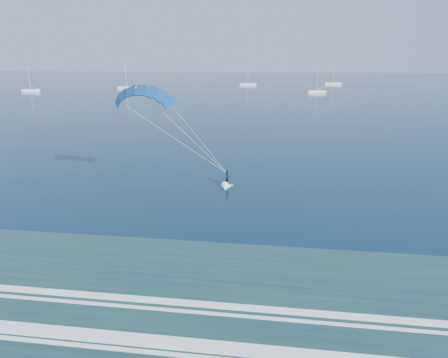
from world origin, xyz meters
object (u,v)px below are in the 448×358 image
kitesurfer_rig (185,134)px  sailboat_4 (333,84)px  sailboat_2 (248,84)px  sailboat_3 (317,92)px  sailboat_1 (127,87)px  sailboat_0 (31,90)px

kitesurfer_rig → sailboat_4: bearing=78.5°
sailboat_2 → sailboat_3: sailboat_2 is taller
sailboat_1 → sailboat_2: sailboat_1 is taller
sailboat_1 → sailboat_3: 99.16m
sailboat_0 → sailboat_3: size_ratio=1.05×
sailboat_0 → sailboat_4: (152.21, 73.06, 0.01)m
sailboat_2 → sailboat_3: size_ratio=1.16×
sailboat_0 → sailboat_1: size_ratio=0.87×
kitesurfer_rig → sailboat_1: 176.86m
sailboat_4 → sailboat_0: bearing=-154.4°
sailboat_4 → sailboat_3: bearing=-103.4°
sailboat_0 → sailboat_4: sailboat_4 is taller
kitesurfer_rig → sailboat_4: (43.01, 210.52, -6.61)m
sailboat_2 → sailboat_3: bearing=-53.0°
sailboat_2 → sailboat_3: (36.17, -48.01, -0.01)m
kitesurfer_rig → sailboat_4: kitesurfer_rig is taller
sailboat_0 → kitesurfer_rig: bearing=-51.5°
kitesurfer_rig → sailboat_0: bearing=128.5°
sailboat_1 → sailboat_3: (98.20, -13.83, -0.01)m
kitesurfer_rig → sailboat_2: (-7.92, 196.48, -6.61)m
kitesurfer_rig → sailboat_1: bearing=113.3°
kitesurfer_rig → sailboat_2: kitesurfer_rig is taller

